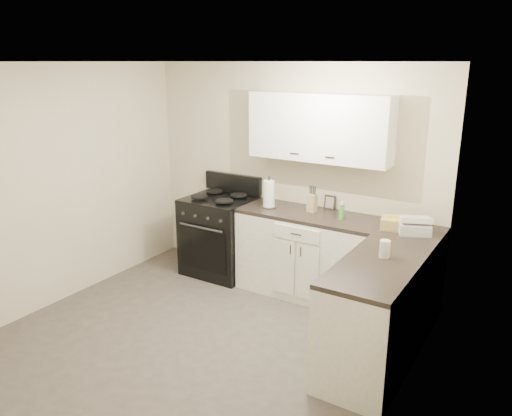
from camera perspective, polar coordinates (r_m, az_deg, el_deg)
The scene contains 20 objects.
floor at distance 4.80m, azimuth -7.11°, elevation -15.18°, with size 3.60×3.60×0.00m, color #473F38.
ceiling at distance 4.09m, azimuth -8.39°, elevation 16.21°, with size 3.60×3.60×0.00m, color white.
wall_back at distance 5.73m, azimuth 3.80°, elevation 3.76°, with size 3.60×3.60×0.00m, color beige.
wall_right at distance 3.48m, azimuth 16.02°, elevation -5.39°, with size 3.60×3.60×0.00m, color beige.
wall_left at distance 5.57m, azimuth -22.19°, elevation 2.19°, with size 3.60×3.60×0.00m, color beige.
base_cabinets_back at distance 5.53m, azimuth 6.06°, elevation -5.48°, with size 1.55×0.60×0.90m, color white.
base_cabinets_right at distance 4.62m, azimuth 14.65°, elevation -10.53°, with size 0.60×1.90×0.90m, color white.
countertop_back at distance 5.37m, azimuth 6.21°, elevation -0.82°, with size 1.55×0.60×0.04m, color black.
countertop_right at distance 4.43m, azimuth 15.09°, elevation -5.10°, with size 0.60×1.90×0.04m, color black.
upper_cabinets at distance 5.31m, azimuth 7.24°, elevation 9.13°, with size 1.55×0.30×0.70m, color white.
stove at distance 6.07m, azimuth -4.13°, elevation -3.27°, with size 0.79×0.68×0.96m, color black.
knife_block at distance 5.40m, azimuth 6.43°, elevation 0.59°, with size 0.09×0.08×0.20m, color tan.
paper_towel at distance 5.52m, azimuth 1.49°, elevation 1.60°, with size 0.13×0.13×0.30m, color white.
soap_bottle at distance 5.19m, azimuth 9.77°, elevation -0.43°, with size 0.05×0.05×0.16m, color green.
picture_frame at distance 5.52m, azimuth 8.44°, elevation 0.64°, with size 0.13×0.02×0.16m, color black.
wicker_basket at distance 5.01m, azimuth 15.96°, elevation -1.76°, with size 0.32×0.21×0.11m, color tan.
countertop_grill at distance 4.95m, azimuth 17.60°, elevation -2.15°, with size 0.28×0.26×0.10m, color silver.
glass_jar at distance 4.27m, azimuth 14.50°, elevation -4.54°, with size 0.09×0.09×0.15m, color silver.
oven_mitt_near at distance 4.29m, azimuth 8.40°, elevation -12.21°, with size 0.02×0.14×0.25m, color black.
oven_mitt_far at distance 4.42m, azimuth 9.20°, elevation -11.38°, with size 0.02×0.17×0.30m, color black.
Camera 1 is at (2.63, -3.13, 2.51)m, focal length 35.00 mm.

